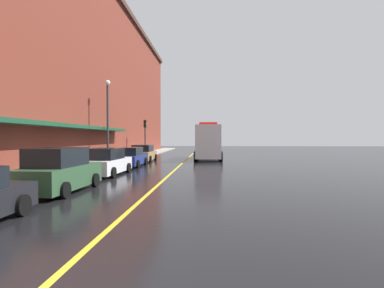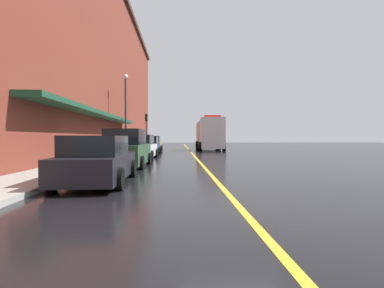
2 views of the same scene
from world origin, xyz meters
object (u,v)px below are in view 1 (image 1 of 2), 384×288
at_px(box_truck, 208,143).
at_px(parking_meter_0, 94,156).
at_px(parked_car_3, 130,157).
at_px(street_lamp_left, 108,113).
at_px(parked_car_4, 143,154).
at_px(parked_car_1, 60,171).
at_px(parking_meter_2, 71,160).
at_px(parked_car_2, 106,162).
at_px(traffic_light_near, 145,131).
at_px(parking_meter_1, 33,166).

xyz_separation_m(box_truck, parking_meter_0, (-7.67, -12.14, -0.76)).
height_order(parked_car_3, box_truck, box_truck).
distance_m(box_truck, street_lamp_left, 11.50).
bearing_deg(box_truck, parked_car_4, -66.26).
xyz_separation_m(parked_car_1, parking_meter_2, (-1.47, 4.19, 0.18)).
xyz_separation_m(parked_car_3, parked_car_4, (-0.10, 5.28, 0.03)).
bearing_deg(parked_car_3, street_lamp_left, 74.72).
bearing_deg(box_truck, parking_meter_2, -26.89).
relative_size(parked_car_2, box_truck, 0.58).
xyz_separation_m(parked_car_3, parking_meter_2, (-1.41, -7.26, 0.32)).
distance_m(parking_meter_0, traffic_light_near, 15.98).
xyz_separation_m(parked_car_3, parking_meter_1, (-1.41, -10.98, 0.32)).
height_order(parking_meter_2, street_lamp_left, street_lamp_left).
distance_m(parking_meter_0, parking_meter_1, 6.96).
height_order(parked_car_2, street_lamp_left, street_lamp_left).
height_order(box_truck, parking_meter_0, box_truck).
height_order(parked_car_2, parking_meter_2, parked_car_2).
distance_m(parked_car_4, street_lamp_left, 6.25).
relative_size(box_truck, parking_meter_0, 6.01).
relative_size(parked_car_3, parking_meter_0, 3.26).
xyz_separation_m(parked_car_1, street_lamp_left, (-2.07, 12.02, 3.52)).
distance_m(parked_car_2, parking_meter_1, 5.54).
bearing_deg(parked_car_4, parked_car_3, -179.20).
xyz_separation_m(parked_car_2, traffic_light_near, (-1.37, 17.47, 2.37)).
distance_m(parked_car_2, box_truck, 15.14).
xyz_separation_m(box_truck, traffic_light_near, (-7.60, 3.70, 1.34)).
xyz_separation_m(parking_meter_2, traffic_light_near, (0.06, 19.09, 2.10)).
xyz_separation_m(parking_meter_1, street_lamp_left, (-0.60, 11.54, 3.34)).
bearing_deg(parked_car_2, parked_car_1, -177.61).
relative_size(parking_meter_0, traffic_light_near, 0.31).
bearing_deg(parking_meter_2, traffic_light_near, 89.82).
height_order(parked_car_1, traffic_light_near, traffic_light_near).
xyz_separation_m(parked_car_4, parking_meter_0, (-1.31, -9.29, 0.29)).
xyz_separation_m(parked_car_2, box_truck, (6.23, 13.76, 1.03)).
distance_m(parked_car_3, parked_car_4, 5.28).
relative_size(parked_car_1, street_lamp_left, 0.65).
distance_m(parked_car_1, parked_car_3, 11.46).
xyz_separation_m(parking_meter_1, traffic_light_near, (0.06, 22.81, 2.10)).
distance_m(parked_car_4, parking_meter_1, 16.31).
bearing_deg(traffic_light_near, street_lamp_left, -93.36).
bearing_deg(parking_meter_2, parked_car_2, 48.57).
xyz_separation_m(box_truck, parking_meter_1, (-7.67, -19.11, -0.76)).
bearing_deg(parking_meter_2, parked_car_4, 84.03).
bearing_deg(parking_meter_1, parked_car_2, 74.98).
distance_m(parked_car_2, parked_car_3, 5.64).
bearing_deg(parked_car_4, parking_meter_1, 175.11).
bearing_deg(street_lamp_left, parked_car_2, -71.85).
relative_size(parked_car_2, parking_meter_2, 3.48).
bearing_deg(street_lamp_left, parking_meter_2, -85.61).
bearing_deg(traffic_light_near, parked_car_3, -83.49).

